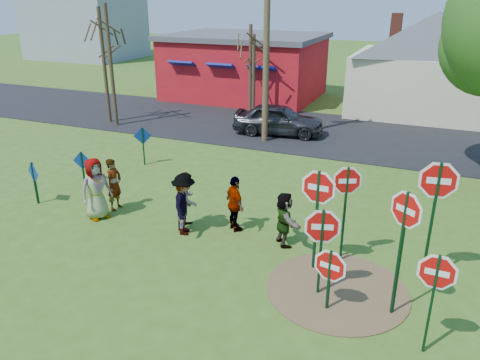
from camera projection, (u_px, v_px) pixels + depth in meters
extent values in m
plane|color=#3C5F1B|center=(184.00, 234.00, 13.07)|extent=(120.00, 120.00, 0.00)
cube|color=black|center=(299.00, 130.00, 22.90)|extent=(120.00, 7.50, 0.04)
cylinder|color=brown|center=(337.00, 289.00, 10.59)|extent=(3.20, 3.20, 0.03)
cube|color=#A21021|center=(245.00, 68.00, 29.78)|extent=(9.00, 7.00, 3.60)
cube|color=#4C4C51|center=(245.00, 36.00, 29.06)|extent=(9.40, 7.40, 0.30)
cube|color=navy|center=(183.00, 64.00, 27.38)|extent=(1.60, 0.78, 0.45)
cube|color=navy|center=(221.00, 66.00, 26.48)|extent=(1.60, 0.78, 0.45)
cube|color=navy|center=(263.00, 69.00, 25.58)|extent=(1.60, 0.78, 0.45)
cube|color=beige|center=(429.00, 83.00, 25.90)|extent=(8.00, 7.00, 3.20)
pyramid|color=#4C4C51|center=(440.00, 11.00, 24.49)|extent=(9.40, 9.40, 2.20)
cube|color=brown|center=(396.00, 27.00, 24.65)|extent=(0.55, 0.55, 1.40)
cube|color=brown|center=(478.00, 26.00, 24.92)|extent=(0.55, 0.55, 1.40)
cube|color=#8C939E|center=(85.00, 17.00, 47.32)|extent=(10.00, 8.00, 8.00)
cube|color=black|center=(320.00, 253.00, 10.10)|extent=(0.07, 0.08, 2.05)
cylinder|color=white|center=(322.00, 227.00, 9.87)|extent=(1.01, 0.32, 1.06)
cylinder|color=#B60B0A|center=(322.00, 227.00, 9.87)|extent=(0.88, 0.28, 0.91)
cube|color=white|center=(322.00, 227.00, 9.87)|extent=(0.45, 0.14, 0.13)
cube|color=black|center=(344.00, 216.00, 11.30)|extent=(0.07, 0.08, 2.50)
cylinder|color=white|center=(347.00, 181.00, 10.96)|extent=(0.87, 0.39, 0.94)
cylinder|color=#B60B0A|center=(347.00, 181.00, 10.96)|extent=(0.75, 0.34, 0.81)
cube|color=white|center=(347.00, 181.00, 10.96)|extent=(0.38, 0.17, 0.12)
cylinder|color=gold|center=(347.00, 181.00, 10.96)|extent=(0.87, 0.39, 0.94)
cube|color=black|center=(400.00, 256.00, 9.30)|extent=(0.08, 0.09, 2.77)
cylinder|color=white|center=(406.00, 210.00, 8.92)|extent=(0.82, 0.60, 1.00)
cylinder|color=#B60B0A|center=(406.00, 210.00, 8.92)|extent=(0.71, 0.52, 0.86)
cube|color=white|center=(406.00, 210.00, 8.92)|extent=(0.36, 0.26, 0.12)
cube|color=black|center=(431.00, 224.00, 10.40)|extent=(0.07, 0.08, 2.93)
cylinder|color=white|center=(439.00, 181.00, 10.01)|extent=(1.13, 0.18, 1.14)
cylinder|color=#B60B0A|center=(439.00, 181.00, 10.01)|extent=(0.97, 0.16, 0.98)
cube|color=white|center=(439.00, 181.00, 10.01)|extent=(0.50, 0.08, 0.14)
cylinder|color=gold|center=(439.00, 181.00, 10.01)|extent=(1.13, 0.17, 1.14)
cube|color=black|center=(329.00, 281.00, 9.70)|extent=(0.06, 0.07, 1.41)
cylinder|color=white|center=(330.00, 266.00, 9.57)|extent=(0.94, 0.20, 0.96)
cylinder|color=#B60B0A|center=(330.00, 266.00, 9.57)|extent=(0.81, 0.18, 0.83)
cube|color=white|center=(330.00, 266.00, 9.57)|extent=(0.41, 0.09, 0.12)
cube|color=black|center=(431.00, 305.00, 8.41)|extent=(0.05, 0.06, 2.06)
cylinder|color=white|center=(437.00, 272.00, 8.15)|extent=(0.93, 0.05, 0.93)
cylinder|color=#B60B0A|center=(437.00, 272.00, 8.15)|extent=(0.80, 0.05, 0.80)
cube|color=white|center=(437.00, 272.00, 8.15)|extent=(0.41, 0.02, 0.12)
cylinder|color=gold|center=(437.00, 272.00, 8.15)|extent=(0.92, 0.05, 0.93)
cube|color=black|center=(316.00, 222.00, 10.97)|extent=(0.06, 0.08, 2.54)
cylinder|color=white|center=(318.00, 187.00, 10.64)|extent=(1.10, 0.09, 1.10)
cylinder|color=#B60B0A|center=(318.00, 187.00, 10.64)|extent=(0.95, 0.09, 0.95)
cube|color=white|center=(318.00, 187.00, 10.64)|extent=(0.48, 0.04, 0.14)
cube|color=black|center=(35.00, 183.00, 14.71)|extent=(0.08, 0.08, 1.38)
cube|color=navy|center=(33.00, 172.00, 14.58)|extent=(0.66, 0.28, 0.70)
cube|color=black|center=(83.00, 167.00, 16.51)|extent=(0.07, 0.07, 1.10)
cube|color=navy|center=(82.00, 160.00, 16.42)|extent=(0.64, 0.19, 0.66)
cube|color=black|center=(143.00, 146.00, 18.05)|extent=(0.08, 0.08, 1.50)
cube|color=navy|center=(143.00, 136.00, 17.89)|extent=(0.60, 0.37, 0.69)
imported|color=#3F4F82|center=(96.00, 189.00, 13.67)|extent=(0.92, 1.08, 1.87)
imported|color=#286765|center=(114.00, 184.00, 14.30)|extent=(0.39, 0.60, 1.63)
imported|color=#924E3E|center=(187.00, 200.00, 13.16)|extent=(0.77, 0.91, 1.66)
imported|color=#343338|center=(184.00, 204.00, 12.79)|extent=(0.97, 1.28, 1.76)
imported|color=#56315D|center=(235.00, 204.00, 12.97)|extent=(0.97, 0.92, 1.62)
imported|color=#1B5432|center=(284.00, 219.00, 12.25)|extent=(1.18, 1.37, 1.49)
imported|color=#2D2D33|center=(279.00, 119.00, 21.91)|extent=(4.38, 2.23, 1.43)
cylinder|color=#4C3823|center=(266.00, 44.00, 19.63)|extent=(0.27, 0.27, 8.55)
cylinder|color=#382819|center=(104.00, 67.00, 23.32)|extent=(0.18, 0.18, 5.67)
cylinder|color=#382819|center=(254.00, 77.00, 24.58)|extent=(0.18, 0.18, 4.32)
cylinder|color=#382819|center=(111.00, 67.00, 22.66)|extent=(0.18, 0.18, 5.84)
cylinder|color=#382819|center=(250.00, 71.00, 24.96)|extent=(0.18, 0.18, 4.77)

